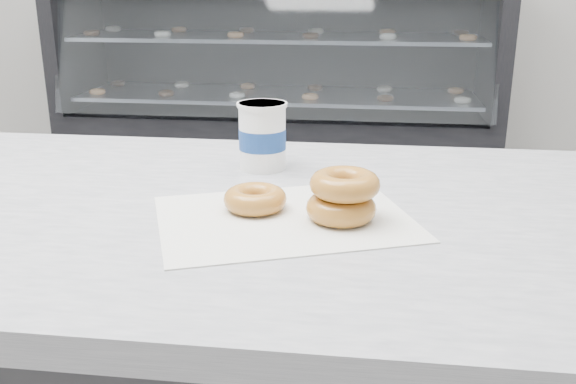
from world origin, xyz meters
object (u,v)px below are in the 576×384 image
at_px(donut_stack, 343,196).
at_px(coffee_cup, 262,135).
at_px(donut_single, 255,199).
at_px(display_case, 278,110).

xyz_separation_m(donut_stack, coffee_cup, (-0.15, 0.24, 0.02)).
relative_size(donut_single, coffee_cup, 0.78).
distance_m(display_case, donut_single, 2.80).
bearing_deg(donut_single, display_case, 97.76).
height_order(display_case, donut_single, display_case).
bearing_deg(donut_stack, coffee_cup, 122.53).
relative_size(display_case, donut_single, 26.66).
bearing_deg(coffee_cup, donut_stack, -57.10).
bearing_deg(donut_stack, donut_single, 169.57).
xyz_separation_m(display_case, donut_stack, (0.50, -2.77, 0.44)).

